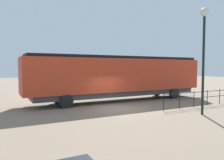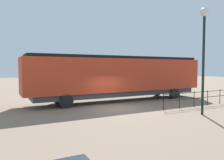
% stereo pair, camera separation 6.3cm
% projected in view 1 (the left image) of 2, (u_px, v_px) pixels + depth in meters
% --- Properties ---
extents(ground_plane, '(120.00, 120.00, 0.00)m').
position_uv_depth(ground_plane, '(117.00, 108.00, 16.67)').
color(ground_plane, '#84705B').
extents(locomotive, '(2.99, 17.34, 4.18)m').
position_uv_depth(locomotive, '(124.00, 76.00, 20.66)').
color(locomotive, red).
rests_on(locomotive, ground_plane).
extents(lamp_post, '(0.56, 0.56, 7.03)m').
position_uv_depth(lamp_post, '(204.00, 38.00, 14.25)').
color(lamp_post, black).
rests_on(lamp_post, ground_plane).
extents(platform_fence, '(0.05, 7.95, 1.26)m').
position_uv_depth(platform_fence, '(201.00, 96.00, 17.73)').
color(platform_fence, black).
rests_on(platform_fence, ground_plane).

